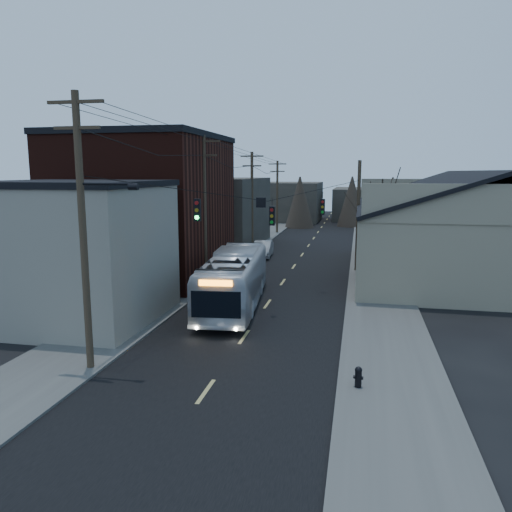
% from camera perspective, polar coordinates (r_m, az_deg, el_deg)
% --- Properties ---
extents(ground, '(160.00, 160.00, 0.00)m').
position_cam_1_polar(ground, '(16.54, -7.93, -17.97)').
color(ground, black).
rests_on(ground, ground).
extents(road_surface, '(9.00, 110.00, 0.02)m').
position_cam_1_polar(road_surface, '(44.72, 5.01, -0.26)').
color(road_surface, black).
rests_on(road_surface, ground).
extents(sidewalk_left, '(4.00, 110.00, 0.12)m').
position_cam_1_polar(sidewalk_left, '(45.91, -3.08, 0.08)').
color(sidewalk_left, '#474744').
rests_on(sidewalk_left, ground).
extents(sidewalk_right, '(4.00, 110.00, 0.12)m').
position_cam_1_polar(sidewalk_right, '(44.45, 13.36, -0.48)').
color(sidewalk_right, '#474744').
rests_on(sidewalk_right, ground).
extents(building_clapboard, '(8.00, 8.00, 7.00)m').
position_cam_1_polar(building_clapboard, '(27.09, -19.77, 0.25)').
color(building_clapboard, gray).
rests_on(building_clapboard, ground).
extents(building_brick, '(10.00, 12.00, 10.00)m').
position_cam_1_polar(building_brick, '(37.08, -12.38, 5.30)').
color(building_brick, black).
rests_on(building_brick, ground).
extents(building_left_far, '(9.00, 14.00, 7.00)m').
position_cam_1_polar(building_left_far, '(52.03, -4.63, 5.00)').
color(building_left_far, '#332F29').
rests_on(building_left_far, ground).
extents(warehouse, '(16.16, 20.60, 7.73)m').
position_cam_1_polar(warehouse, '(39.89, 23.07, 1.71)').
color(warehouse, gray).
rests_on(warehouse, ground).
extents(building_far_left, '(10.00, 12.00, 6.00)m').
position_cam_1_polar(building_far_left, '(79.68, 3.70, 6.23)').
color(building_far_left, '#332F29').
rests_on(building_far_left, ground).
extents(building_far_right, '(12.00, 14.00, 5.00)m').
position_cam_1_polar(building_far_right, '(83.96, 13.05, 5.83)').
color(building_far_right, '#332F29').
rests_on(building_far_right, ground).
extents(bare_tree, '(0.40, 0.40, 7.20)m').
position_cam_1_polar(bare_tree, '(34.05, 14.03, 2.50)').
color(bare_tree, black).
rests_on(bare_tree, ground).
extents(utility_lines, '(11.24, 45.28, 10.50)m').
position_cam_1_polar(utility_lines, '(38.88, -0.49, 5.64)').
color(utility_lines, '#382B1E').
rests_on(utility_lines, ground).
extents(bus, '(3.79, 11.62, 3.18)m').
position_cam_1_polar(bus, '(28.37, -2.52, -2.71)').
color(bus, silver).
rests_on(bus, ground).
extents(parked_car, '(1.86, 4.54, 1.46)m').
position_cam_1_polar(parked_car, '(45.15, 0.78, 0.80)').
color(parked_car, '#929498').
rests_on(parked_car, ground).
extents(fire_hydrant, '(0.36, 0.26, 0.76)m').
position_cam_1_polar(fire_hydrant, '(18.43, 11.62, -13.29)').
color(fire_hydrant, black).
rests_on(fire_hydrant, sidewalk_right).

